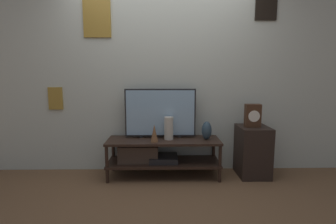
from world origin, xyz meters
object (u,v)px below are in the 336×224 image
(television, at_px, (160,113))
(vase_urn_stoneware, at_px, (207,130))
(vase_tall_ceramic, at_px, (169,128))
(vase_slim_bronze, at_px, (154,133))
(decorative_bust, at_px, (137,131))
(mantel_clock, at_px, (253,116))

(television, bearing_deg, vase_urn_stoneware, -10.03)
(television, xyz_separation_m, vase_tall_ceramic, (0.11, -0.10, -0.18))
(vase_slim_bronze, distance_m, decorative_bust, 0.40)
(vase_urn_stoneware, relative_size, vase_slim_bronze, 1.07)
(vase_tall_ceramic, relative_size, mantel_clock, 0.99)
(television, distance_m, vase_slim_bronze, 0.32)
(mantel_clock, bearing_deg, vase_tall_ceramic, 179.32)
(decorative_bust, bearing_deg, vase_slim_bronze, -50.88)
(vase_slim_bronze, xyz_separation_m, mantel_clock, (1.25, 0.10, 0.20))
(vase_urn_stoneware, bearing_deg, vase_slim_bronze, -170.57)
(vase_tall_ceramic, relative_size, decorative_bust, 2.16)
(vase_tall_ceramic, bearing_deg, television, 137.75)
(television, height_order, vase_tall_ceramic, television)
(vase_urn_stoneware, relative_size, mantel_clock, 0.79)
(vase_urn_stoneware, relative_size, vase_tall_ceramic, 0.80)
(vase_slim_bronze, relative_size, decorative_bust, 1.62)
(television, height_order, vase_slim_bronze, television)
(vase_slim_bronze, bearing_deg, decorative_bust, 129.12)
(decorative_bust, bearing_deg, vase_urn_stoneware, -12.15)
(decorative_bust, xyz_separation_m, mantel_clock, (1.50, -0.20, 0.24))
(television, bearing_deg, vase_tall_ceramic, -42.25)
(television, relative_size, mantel_clock, 3.14)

